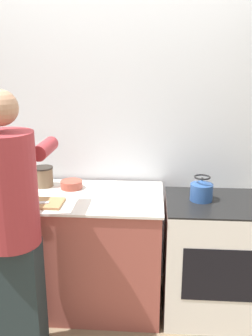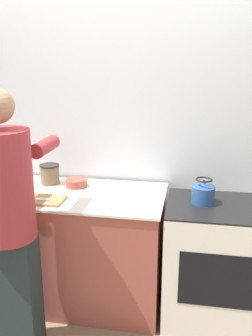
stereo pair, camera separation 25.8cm
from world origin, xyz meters
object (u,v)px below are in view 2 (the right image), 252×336
object	(u,v)px
oven	(215,262)
knife	(34,199)
kettle	(203,193)
canister_jar	(50,174)
person	(9,218)
cutting_board	(38,200)
bowl_prep	(76,183)

from	to	relation	value
oven	knife	bearing A→B (deg)	-172.24
kettle	canister_jar	world-z (taller)	kettle
person	canister_jar	xyz separation A→B (m)	(-0.03, 0.77, 0.05)
oven	cutting_board	world-z (taller)	cutting_board
kettle	canister_jar	bearing A→B (deg)	170.29
knife	kettle	distance (m)	1.19
person	cutting_board	size ratio (longest dim) A/B	4.58
oven	bowl_prep	size ratio (longest dim) A/B	5.27
cutting_board	knife	bearing A→B (deg)	-116.30
knife	bowl_prep	distance (m)	0.42
oven	kettle	xyz separation A→B (m)	(-0.11, 0.02, 0.52)
person	kettle	distance (m)	1.31
cutting_board	kettle	xyz separation A→B (m)	(1.16, 0.17, 0.06)
kettle	oven	bearing A→B (deg)	-12.26
canister_jar	knife	bearing A→B (deg)	-84.49
cutting_board	bowl_prep	distance (m)	0.39
person	cutting_board	world-z (taller)	person
knife	canister_jar	size ratio (longest dim) A/B	1.34
oven	knife	xyz separation A→B (m)	(-1.29, -0.18, 0.47)
kettle	bowl_prep	size ratio (longest dim) A/B	1.06
cutting_board	kettle	world-z (taller)	kettle
person	knife	distance (m)	0.36
cutting_board	knife	world-z (taller)	knife
oven	kettle	distance (m)	0.54
kettle	bowl_prep	xyz separation A→B (m)	(-0.98, 0.17, -0.04)
bowl_prep	canister_jar	size ratio (longest dim) A/B	1.08
oven	canister_jar	bearing A→B (deg)	170.07
knife	kettle	size ratio (longest dim) A/B	1.17
kettle	bowl_prep	distance (m)	1.00
cutting_board	kettle	size ratio (longest dim) A/B	2.08
bowl_prep	knife	bearing A→B (deg)	-117.23
oven	cutting_board	size ratio (longest dim) A/B	2.38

